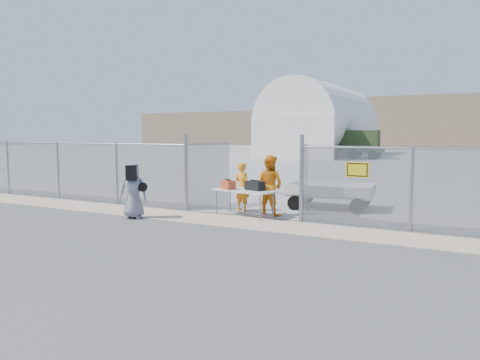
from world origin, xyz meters
The scene contains 14 objects.
ground centered at (0.00, 0.00, 0.00)m, with size 160.00×160.00×0.00m, color #484848.
tarmac_inside centered at (0.00, 42.00, 0.01)m, with size 160.00×80.00×0.01m, color gray.
dirt_strip centered at (0.00, 1.00, 0.01)m, with size 44.00×1.60×0.01m, color #C6A78B.
distant_hills centered at (5.00, 78.00, 4.50)m, with size 140.00×6.00×9.00m, color #7F684F, non-canonical shape.
chain_link_fence centered at (0.00, 2.00, 1.10)m, with size 40.00×0.20×2.20m, color gray, non-canonical shape.
quonset_hangar centered at (-10.00, 40.00, 4.00)m, with size 9.00×18.00×8.00m, color silver, non-canonical shape.
folding_table centered at (0.20, 1.91, 0.41)m, with size 1.93×0.80×0.82m, color silver, non-canonical shape.
orange_bag centered at (-0.32, 1.83, 0.95)m, with size 0.42×0.28×0.26m, color #D24824.
black_duffel centered at (0.53, 1.96, 0.96)m, with size 0.56×0.33×0.27m, color black.
security_worker_left centered at (-0.31, 2.75, 0.79)m, with size 0.58×0.38×1.59m, color orange.
security_worker_right centered at (0.79, 2.45, 0.93)m, with size 0.91×0.71×1.86m, color orange.
visitor centered at (-2.58, 0.07, 0.83)m, with size 0.81×0.53×1.66m, color slate.
utility_trailer centered at (2.06, 4.60, 0.45)m, with size 3.69×1.90×0.89m, color silver, non-canonical shape.
military_truck centered at (-5.42, 36.15, 1.40)m, with size 5.87×2.17×2.80m, color #2E3E1D, non-canonical shape.
Camera 1 is at (6.74, -10.58, 2.54)m, focal length 35.00 mm.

